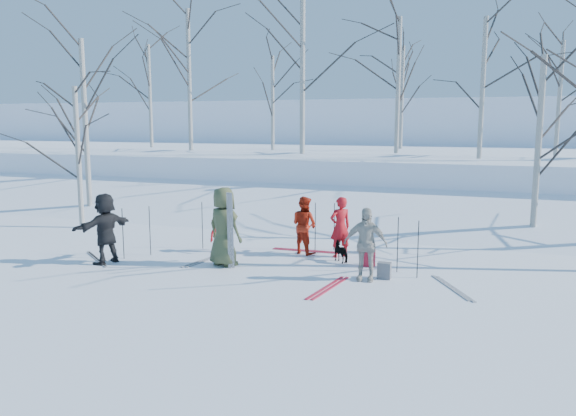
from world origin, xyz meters
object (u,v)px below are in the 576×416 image
at_px(skier_red_seated, 219,234).
at_px(backpack_dark, 366,246).
at_px(skier_olive_center, 224,227).
at_px(skier_red_north, 340,227).
at_px(skier_redor_behind, 304,225).
at_px(backpack_grey, 384,271).
at_px(backpack_red, 368,258).
at_px(skier_grey_west, 105,228).
at_px(skier_cream_east, 365,244).
at_px(dog, 342,252).

relative_size(skier_red_seated, backpack_dark, 2.55).
height_order(skier_olive_center, skier_red_north, skier_olive_center).
relative_size(skier_redor_behind, backpack_grey, 4.15).
relative_size(skier_olive_center, backpack_red, 4.71).
xyz_separation_m(skier_olive_center, backpack_dark, (3.03, 2.59, -0.79)).
relative_size(skier_red_north, backpack_red, 3.85).
relative_size(skier_redor_behind, skier_grey_west, 0.87).
xyz_separation_m(backpack_red, backpack_dark, (-0.37, 1.42, -0.01)).
xyz_separation_m(skier_red_seated, backpack_red, (4.22, -0.12, -0.30)).
bearing_deg(skier_red_seated, backpack_dark, -53.72).
bearing_deg(skier_olive_center, skier_redor_behind, -109.04).
height_order(skier_redor_behind, backpack_grey, skier_redor_behind).
relative_size(skier_olive_center, skier_cream_east, 1.18).
distance_m(skier_grey_west, backpack_red, 6.67).
height_order(skier_cream_east, backpack_grey, skier_cream_east).
height_order(skier_olive_center, skier_redor_behind, skier_olive_center).
distance_m(skier_cream_east, backpack_grey, 0.81).
bearing_deg(dog, skier_grey_west, -29.40).
relative_size(skier_olive_center, backpack_grey, 5.21).
relative_size(skier_olive_center, dog, 3.12).
bearing_deg(skier_cream_east, dog, 117.70).
xyz_separation_m(skier_grey_west, backpack_dark, (5.96, 3.41, -0.70)).
relative_size(backpack_red, backpack_grey, 1.11).
height_order(skier_red_seated, backpack_dark, skier_red_seated).
bearing_deg(skier_redor_behind, backpack_dark, -132.40).
relative_size(skier_red_seated, backpack_red, 2.43).
xyz_separation_m(skier_red_seated, dog, (3.49, 0.09, -0.24)).
xyz_separation_m(skier_olive_center, dog, (2.68, 1.38, -0.72)).
xyz_separation_m(skier_red_seated, skier_grey_west, (-2.11, -2.11, 0.39)).
bearing_deg(skier_red_north, backpack_grey, 90.41).
distance_m(skier_redor_behind, dog, 1.43).
distance_m(skier_red_seated, backpack_red, 4.23).
distance_m(skier_red_north, dog, 0.76).
height_order(skier_olive_center, backpack_red, skier_olive_center).
distance_m(skier_cream_east, backpack_red, 1.42).
relative_size(skier_red_north, backpack_grey, 4.25).
height_order(skier_redor_behind, backpack_red, skier_redor_behind).
height_order(skier_olive_center, skier_cream_east, skier_olive_center).
bearing_deg(backpack_dark, skier_grey_west, -150.23).
relative_size(skier_red_north, skier_red_seated, 1.58).
xyz_separation_m(skier_cream_east, skier_grey_west, (-6.52, -0.73, 0.06)).
relative_size(skier_olive_center, backpack_dark, 4.95).
bearing_deg(skier_red_north, skier_cream_east, 78.29).
relative_size(skier_redor_behind, skier_cream_east, 0.94).
relative_size(skier_grey_west, backpack_dark, 4.51).
bearing_deg(skier_grey_west, skier_olive_center, 120.31).
xyz_separation_m(skier_red_north, skier_redor_behind, (-1.02, 0.05, -0.02)).
distance_m(skier_olive_center, skier_red_seated, 1.60).
bearing_deg(skier_red_north, backpack_dark, -168.65).
bearing_deg(skier_redor_behind, skier_red_seated, 40.39).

